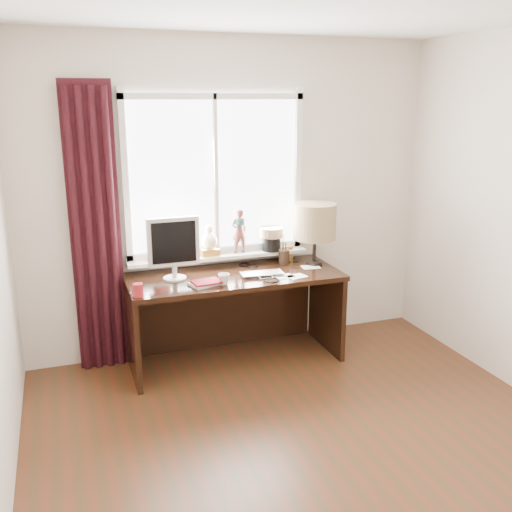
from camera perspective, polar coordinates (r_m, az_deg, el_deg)
name	(u,v)px	position (r m, az deg, el deg)	size (l,w,h in m)	color
floor	(335,476)	(3.57, 7.91, -20.94)	(3.50, 4.00, 0.00)	#522714
wall_back	(232,198)	(4.80, -2.40, 5.79)	(3.50, 2.60, 0.00)	beige
laptop	(262,274)	(4.53, 0.63, -1.81)	(0.34, 0.22, 0.03)	silver
mug	(224,279)	(4.31, -3.23, -2.28)	(0.09, 0.08, 0.09)	white
red_cup	(138,290)	(4.13, -11.71, -3.37)	(0.07, 0.07, 0.10)	maroon
window	(218,200)	(4.72, -3.86, 5.64)	(1.52, 0.21, 1.40)	white
curtain	(95,232)	(4.55, -15.78, 2.29)	(0.38, 0.09, 2.25)	black
desk	(231,299)	(4.72, -2.48, -4.36)	(1.70, 0.70, 0.75)	black
monitor	(173,245)	(4.41, -8.25, 1.14)	(0.40, 0.18, 0.49)	beige
notebook_stack	(205,283)	(4.32, -5.07, -2.70)	(0.26, 0.22, 0.03)	beige
brush_holder	(284,257)	(4.85, 2.83, -0.05)	(0.09, 0.09, 0.25)	black
icon_frame	(288,254)	(4.92, 3.20, 0.24)	(0.10, 0.03, 0.13)	gold
table_lamp	(315,222)	(4.78, 5.93, 3.38)	(0.35, 0.35, 0.52)	black
loose_papers	(298,273)	(4.60, 4.18, -1.72)	(0.47, 0.33, 0.00)	white
desk_cables	(258,271)	(4.63, 0.17, -1.54)	(0.22, 0.63, 0.01)	black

